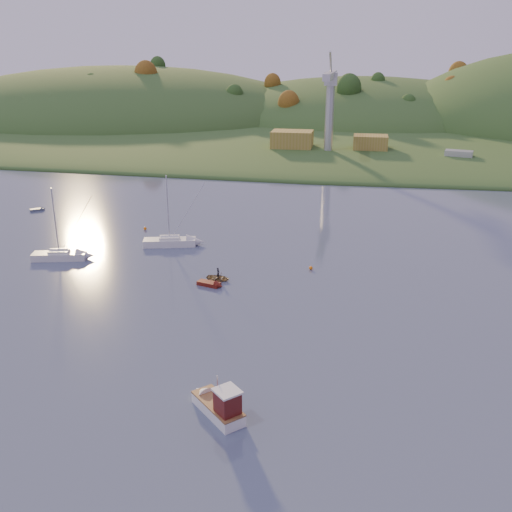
% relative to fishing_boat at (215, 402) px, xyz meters
% --- Properties ---
extents(ground, '(500.00, 500.00, 0.00)m').
position_rel_fishing_boat_xyz_m(ground, '(-0.65, -5.29, -0.89)').
color(ground, '#363C59').
rests_on(ground, ground).
extents(far_shore, '(620.00, 220.00, 1.50)m').
position_rel_fishing_boat_xyz_m(far_shore, '(-0.65, 224.71, -0.89)').
color(far_shore, '#28451B').
rests_on(far_shore, ground).
extents(shore_slope, '(640.00, 150.00, 7.00)m').
position_rel_fishing_boat_xyz_m(shore_slope, '(-0.65, 159.71, -0.89)').
color(shore_slope, '#28451B').
rests_on(shore_slope, ground).
extents(hill_left, '(170.00, 140.00, 44.00)m').
position_rel_fishing_boat_xyz_m(hill_left, '(-90.65, 194.71, -0.89)').
color(hill_left, '#28451B').
rests_on(hill_left, ground).
extents(hill_center, '(140.00, 120.00, 36.00)m').
position_rel_fishing_boat_xyz_m(hill_center, '(9.35, 204.71, -0.89)').
color(hill_center, '#28451B').
rests_on(hill_center, ground).
extents(hillside_trees, '(280.00, 50.00, 32.00)m').
position_rel_fishing_boat_xyz_m(hillside_trees, '(-0.65, 179.71, -0.89)').
color(hillside_trees, '#284B1B').
rests_on(hillside_trees, ground).
extents(wharf, '(42.00, 16.00, 2.40)m').
position_rel_fishing_boat_xyz_m(wharf, '(4.35, 116.71, 0.31)').
color(wharf, slate).
rests_on(wharf, ground).
extents(shed_west, '(11.00, 8.00, 4.80)m').
position_rel_fishing_boat_xyz_m(shed_west, '(-8.65, 117.71, 3.91)').
color(shed_west, olive).
rests_on(shed_west, wharf).
extents(shed_east, '(9.00, 7.00, 4.00)m').
position_rel_fishing_boat_xyz_m(shed_east, '(12.35, 118.71, 3.51)').
color(shed_east, olive).
rests_on(shed_east, wharf).
extents(dock_crane, '(3.20, 28.00, 20.30)m').
position_rel_fishing_boat_xyz_m(dock_crane, '(1.35, 113.10, 16.29)').
color(dock_crane, '#B7B7BC').
rests_on(dock_crane, wharf).
extents(fishing_boat, '(5.85, 5.84, 4.02)m').
position_rel_fishing_boat_xyz_m(fishing_boat, '(0.00, 0.00, 0.00)').
color(fishing_boat, white).
rests_on(fishing_boat, ground).
extents(sailboat_near, '(7.69, 3.90, 10.23)m').
position_rel_fishing_boat_xyz_m(sailboat_near, '(-30.55, 30.83, -0.21)').
color(sailboat_near, silver).
rests_on(sailboat_near, ground).
extents(sailboat_far, '(8.10, 4.22, 10.78)m').
position_rel_fishing_boat_xyz_m(sailboat_far, '(-17.26, 39.42, -0.18)').
color(sailboat_far, silver).
rests_on(sailboat_far, ground).
extents(canoe, '(3.29, 2.55, 0.63)m').
position_rel_fishing_boat_xyz_m(canoe, '(-6.70, 27.46, -0.57)').
color(canoe, '#9F8658').
rests_on(canoe, ground).
extents(paddler, '(0.41, 0.56, 1.43)m').
position_rel_fishing_boat_xyz_m(paddler, '(-6.70, 27.46, -0.17)').
color(paddler, black).
rests_on(paddler, ground).
extents(red_tender, '(3.63, 2.07, 1.17)m').
position_rel_fishing_boat_xyz_m(red_tender, '(-6.78, 25.33, -0.64)').
color(red_tender, '#59140C').
rests_on(red_tender, ground).
extents(grey_dinghy, '(2.79, 2.49, 1.03)m').
position_rel_fishing_boat_xyz_m(grey_dinghy, '(-47.28, 54.21, -0.68)').
color(grey_dinghy, '#515E6B').
rests_on(grey_dinghy, ground).
extents(work_vessel, '(16.44, 9.08, 4.00)m').
position_rel_fishing_boat_xyz_m(work_vessel, '(34.35, 112.71, 0.54)').
color(work_vessel, slate).
rests_on(work_vessel, ground).
extents(buoy_1, '(0.50, 0.50, 0.50)m').
position_rel_fishing_boat_xyz_m(buoy_1, '(4.61, 33.35, -0.64)').
color(buoy_1, orange).
rests_on(buoy_1, ground).
extents(buoy_2, '(0.50, 0.50, 0.50)m').
position_rel_fishing_boat_xyz_m(buoy_2, '(-23.81, 46.29, -0.64)').
color(buoy_2, orange).
rests_on(buoy_2, ground).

